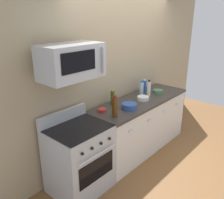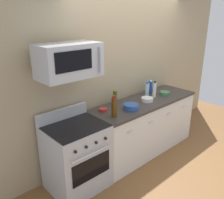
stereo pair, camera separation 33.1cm
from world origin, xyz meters
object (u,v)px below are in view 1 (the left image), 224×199
Objects in this scene: range_oven at (79,158)px; bowl_red_small at (102,110)px; microwave at (71,61)px; bottle_vinegar_white at (149,88)px; bottle_water_clear at (142,88)px; bottle_soda_blue at (144,86)px; bottle_wine_amber at (115,107)px; bowl_white_ceramic at (143,98)px; bottle_olive_oil at (112,98)px; bowl_blue_mixing at (129,106)px; bowl_green_glaze at (158,91)px.

bowl_red_small is (0.58, 0.13, 0.47)m from range_oven.
bottle_vinegar_white is (1.63, -0.03, -0.70)m from microwave.
bottle_water_clear is 0.99× the size of bottle_soda_blue.
microwave is 0.90m from bottle_wine_amber.
microwave reaches higher than range_oven.
microwave is 3.04× the size of bottle_soda_blue.
bowl_white_ceramic is (1.38, -0.04, 0.48)m from range_oven.
bottle_wine_amber is at bearing -173.75° from bowl_white_ceramic.
bottle_olive_oil is 1.00× the size of bottle_soda_blue.
microwave is at bearing 89.71° from range_oven.
range_oven reaches higher than bowl_white_ceramic.
bottle_wine_amber reaches higher than bowl_white_ceramic.
bottle_soda_blue is 0.42m from bowl_white_ceramic.
bottle_soda_blue reaches higher than bottle_water_clear.
range_oven is 1.06m from bowl_blue_mixing.
bottle_olive_oil is 0.84m from bottle_soda_blue.
bottle_water_clear is (1.59, 0.14, 0.57)m from range_oven.
bottle_wine_amber reaches higher than bowl_green_glaze.
bottle_water_clear is 1.01m from bowl_red_small.
range_oven reaches higher than bowl_green_glaze.
bottle_wine_amber is at bearing -174.90° from bowl_blue_mixing.
bottle_water_clear is at bearing 3.30° from microwave.
range_oven is 1.83m from bottle_soda_blue.
bottle_water_clear is 0.34m from bowl_green_glaze.
microwave is 1.60m from bowl_white_ceramic.
microwave is 1.23m from bowl_blue_mixing.
bottle_soda_blue is at bearing 58.20° from bottle_vinegar_white.
bottle_olive_oil is 0.55m from bowl_white_ceramic.
bottle_soda_blue is 1.97× the size of bowl_red_small.
bottle_soda_blue is (1.73, 0.17, 0.57)m from range_oven.
bottle_vinegar_white reaches higher than bottle_water_clear.
bottle_water_clear is (1.59, 0.09, -0.71)m from microwave.
bottle_wine_amber reaches higher than bottle_water_clear.
bowl_green_glaze is (1.87, -0.04, 0.48)m from range_oven.
bowl_blue_mixing is at bearing -161.18° from bottle_soda_blue.
microwave is 2.04m from bowl_green_glaze.
bottle_wine_amber is 0.83m from bowl_white_ceramic.
microwave reaches higher than bottle_vinegar_white.
bottle_wine_amber is at bearing -165.42° from bottle_soda_blue.
bottle_olive_oil is at bearing 178.51° from bottle_soda_blue.
bottle_soda_blue reaches higher than bowl_green_glaze.
bowl_red_small is 1.30m from bowl_green_glaze.
bottle_vinegar_white is at bearing -6.43° from bowl_red_small.
bottle_vinegar_white reaches higher than bowl_green_glaze.
range_oven is 0.83m from bottle_wine_amber.
range_oven is at bearing -174.31° from bottle_soda_blue.
range_oven is 1.70m from bottle_water_clear.
bottle_water_clear is 1.96× the size of bowl_red_small.
bottle_water_clear is at bearing 40.29° from bowl_white_ceramic.
bottle_water_clear is 0.14m from bottle_soda_blue.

